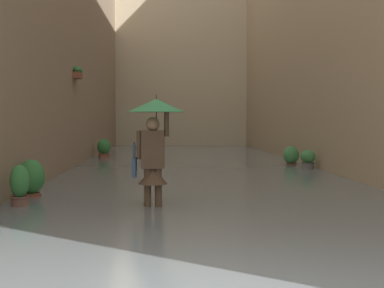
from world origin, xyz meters
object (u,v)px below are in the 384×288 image
object	(u,v)px
person_wading	(154,133)
potted_plant_far_left	(291,157)
potted_plant_mid_left	(308,162)
potted_plant_far_right	(20,190)
potted_plant_mid_right	(104,150)
potted_plant_near_right	(31,181)

from	to	relation	value
person_wading	potted_plant_far_left	xyz separation A→B (m)	(-4.23, -8.55, -0.99)
person_wading	potted_plant_mid_left	size ratio (longest dim) A/B	2.67
potted_plant_far_right	person_wading	bearing A→B (deg)	175.49
potted_plant_mid_right	potted_plant_near_right	bearing A→B (deg)	89.20
potted_plant_far_left	potted_plant_mid_right	distance (m)	7.39
potted_plant_far_right	potted_plant_near_right	distance (m)	1.07
person_wading	potted_plant_mid_right	size ratio (longest dim) A/B	2.26
potted_plant_far_left	potted_plant_near_right	size ratio (longest dim) A/B	0.87
potted_plant_far_left	potted_plant_far_right	bearing A→B (deg)	52.08
potted_plant_far_right	potted_plant_far_left	bearing A→B (deg)	-127.92
potted_plant_mid_right	potted_plant_far_left	bearing A→B (deg)	150.48
potted_plant_mid_left	potted_plant_mid_right	world-z (taller)	potted_plant_mid_right
potted_plant_far_left	potted_plant_near_right	world-z (taller)	potted_plant_near_right
potted_plant_far_right	potted_plant_near_right	world-z (taller)	potted_plant_near_right
potted_plant_far_left	potted_plant_near_right	xyz separation A→B (m)	(6.59, 7.31, 0.06)
potted_plant_far_right	potted_plant_mid_left	bearing A→B (deg)	-134.61
potted_plant_far_right	potted_plant_mid_right	size ratio (longest dim) A/B	0.98
person_wading	potted_plant_far_left	world-z (taller)	person_wading
person_wading	potted_plant_far_right	size ratio (longest dim) A/B	2.30
person_wading	potted_plant_mid_right	xyz separation A→B (m)	(2.20, -12.20, -0.95)
potted_plant_far_left	potted_plant_mid_right	xyz separation A→B (m)	(6.43, -3.64, 0.05)
potted_plant_mid_left	potted_plant_mid_right	size ratio (longest dim) A/B	0.85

